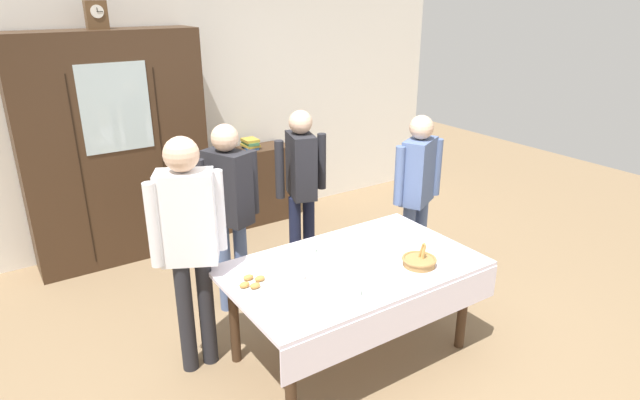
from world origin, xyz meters
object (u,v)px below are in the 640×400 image
at_px(spoon_mid_right, 316,312).
at_px(person_by_cabinet, 229,201).
at_px(tea_cup_front_edge, 355,292).
at_px(wall_cabinet, 116,150).
at_px(bread_basket, 419,261).
at_px(pastry_plate, 252,284).
at_px(person_behind_table_right, 301,178).
at_px(book_stack, 250,144).
at_px(tea_cup_back_edge, 390,239).
at_px(person_behind_table_left, 189,234).
at_px(tea_cup_near_right, 299,277).
at_px(person_near_right_end, 418,184).
at_px(spoon_far_left, 438,243).
at_px(bookshelf_low, 252,186).
at_px(tea_cup_mid_right, 311,250).
at_px(spoon_front_edge, 385,272).
at_px(mantel_clock, 96,15).
at_px(dining_table, 355,278).

distance_m(spoon_mid_right, person_by_cabinet, 1.44).
bearing_deg(tea_cup_front_edge, wall_cabinet, 103.03).
distance_m(bread_basket, pastry_plate, 1.15).
relative_size(pastry_plate, person_behind_table_right, 0.18).
distance_m(book_stack, tea_cup_back_edge, 2.49).
xyz_separation_m(spoon_mid_right, person_behind_table_left, (-0.43, 0.85, 0.29)).
distance_m(tea_cup_near_right, person_behind_table_right, 1.50).
distance_m(tea_cup_back_edge, bread_basket, 0.40).
xyz_separation_m(person_near_right_end, person_behind_table_right, (-0.77, 0.69, 0.01)).
height_order(spoon_far_left, spoon_mid_right, same).
relative_size(bookshelf_low, person_behind_table_right, 0.58).
height_order(tea_cup_mid_right, spoon_mid_right, tea_cup_mid_right).
relative_size(book_stack, spoon_far_left, 1.82).
bearing_deg(pastry_plate, tea_cup_near_right, -22.74).
relative_size(tea_cup_back_edge, bread_basket, 0.54).
bearing_deg(person_near_right_end, bookshelf_low, 106.72).
xyz_separation_m(spoon_front_edge, person_behind_table_left, (-1.08, 0.71, 0.29)).
xyz_separation_m(bookshelf_low, tea_cup_near_right, (-0.96, -2.60, 0.33)).
xyz_separation_m(spoon_mid_right, person_behind_table_right, (0.91, 1.63, 0.20)).
relative_size(person_behind_table_left, person_by_cabinet, 1.06).
distance_m(tea_cup_front_edge, person_behind_table_right, 1.73).
relative_size(tea_cup_near_right, person_behind_table_right, 0.08).
bearing_deg(tea_cup_front_edge, tea_cup_near_right, 119.26).
relative_size(spoon_far_left, person_near_right_end, 0.08).
bearing_deg(spoon_front_edge, mantel_clock, 110.13).
bearing_deg(bookshelf_low, spoon_front_edge, -98.59).
height_order(tea_cup_mid_right, person_near_right_end, person_near_right_end).
relative_size(mantel_clock, person_behind_table_left, 0.14).
xyz_separation_m(tea_cup_back_edge, person_behind_table_right, (-0.07, 1.14, 0.17)).
relative_size(dining_table, bread_basket, 7.28).
xyz_separation_m(bookshelf_low, spoon_mid_right, (-1.07, -2.97, 0.30)).
relative_size(tea_cup_mid_right, tea_cup_near_right, 1.00).
height_order(tea_cup_front_edge, spoon_mid_right, tea_cup_front_edge).
bearing_deg(bread_basket, dining_table, 148.45).
bearing_deg(person_by_cabinet, book_stack, 58.05).
distance_m(bookshelf_low, tea_cup_mid_right, 2.42).
bearing_deg(tea_cup_front_edge, tea_cup_back_edge, 34.54).
distance_m(tea_cup_back_edge, person_near_right_end, 0.85).
bearing_deg(tea_cup_near_right, spoon_mid_right, -106.53).
height_order(wall_cabinet, person_by_cabinet, wall_cabinet).
relative_size(person_by_cabinet, person_near_right_end, 1.02).
xyz_separation_m(tea_cup_mid_right, person_behind_table_left, (-0.82, 0.19, 0.26)).
bearing_deg(tea_cup_back_edge, spoon_far_left, -36.30).
distance_m(mantel_clock, spoon_mid_right, 3.33).
height_order(book_stack, pastry_plate, book_stack).
xyz_separation_m(tea_cup_front_edge, tea_cup_near_right, (-0.20, 0.35, -0.00)).
bearing_deg(tea_cup_near_right, person_by_cabinet, 90.15).
bearing_deg(tea_cup_near_right, spoon_front_edge, -22.68).
bearing_deg(spoon_mid_right, mantel_clock, 97.23).
relative_size(tea_cup_near_right, person_behind_table_left, 0.08).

